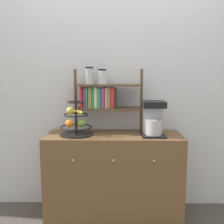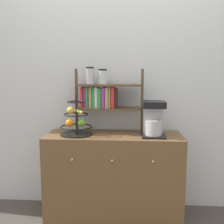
% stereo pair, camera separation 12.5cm
% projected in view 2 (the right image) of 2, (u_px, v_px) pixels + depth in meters
% --- Properties ---
extents(wall_back, '(7.00, 0.05, 2.60)m').
position_uv_depth(wall_back, '(115.00, 82.00, 2.68)').
color(wall_back, silver).
rests_on(wall_back, ground_plane).
extents(sideboard, '(1.28, 0.47, 0.81)m').
position_uv_depth(sideboard, '(114.00, 176.00, 2.54)').
color(sideboard, brown).
rests_on(sideboard, ground_plane).
extents(coffee_maker, '(0.21, 0.23, 0.33)m').
position_uv_depth(coffee_maker, '(153.00, 119.00, 2.40)').
color(coffee_maker, black).
rests_on(coffee_maker, sideboard).
extents(fruit_stand, '(0.30, 0.30, 0.38)m').
position_uv_depth(fruit_stand, '(75.00, 122.00, 2.46)').
color(fruit_stand, black).
rests_on(fruit_stand, sideboard).
extents(shelf_hutch, '(0.66, 0.20, 0.64)m').
position_uv_depth(shelf_hutch, '(102.00, 94.00, 2.54)').
color(shelf_hutch, brown).
rests_on(shelf_hutch, sideboard).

